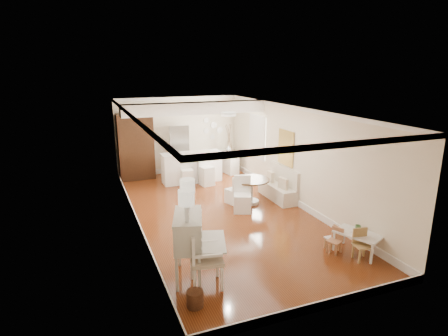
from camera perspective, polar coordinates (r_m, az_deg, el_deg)
room at (r=9.95m, az=-0.89°, el=4.37°), size 9.00×9.04×2.82m
secretary_bureau at (r=7.09m, az=-5.45°, el=-11.86°), size 1.25×1.26×1.27m
gustavian_armchair at (r=6.89m, az=-2.72°, el=-13.56°), size 0.72×0.72×1.07m
wicker_basket at (r=6.56m, az=-4.45°, el=-19.26°), size 0.33×0.33×0.28m
kids_table at (r=8.58m, az=19.64°, el=-10.72°), size 0.88×1.07×0.46m
kids_chair_a at (r=8.42m, az=16.49°, el=-10.57°), size 0.36×0.36×0.56m
kids_chair_b at (r=8.55m, az=16.18°, el=-10.22°), size 0.27×0.27×0.54m
kids_chair_c at (r=8.28m, az=20.37°, el=-10.97°), size 0.37×0.37×0.66m
banquette at (r=11.28m, az=8.17°, el=-2.30°), size 0.52×1.60×0.98m
dining_table at (r=10.85m, az=4.06°, el=-3.55°), size 1.26×1.26×0.74m
slip_chair_near at (r=10.20m, az=2.82°, el=-4.07°), size 0.61×0.62×0.97m
slip_chair_far at (r=10.85m, az=1.55°, el=-3.26°), size 0.51×0.52×0.83m
breakfast_counter at (r=12.87m, az=-4.93°, el=0.12°), size 2.05×0.65×1.03m
bar_stool_left at (r=12.39m, az=-5.69°, el=-0.77°), size 0.39×0.39×0.92m
bar_stool_right at (r=12.45m, az=-2.66°, el=-0.37°), size 0.48×0.48×1.02m
pantry_cabinet at (r=13.41m, az=-13.31°, el=3.17°), size 1.20×0.60×2.30m
fridge at (r=13.81m, az=-5.41°, el=2.80°), size 0.75×0.65×1.80m
sideboard at (r=13.98m, az=0.73°, el=0.95°), size 0.53×0.91×0.82m
pencil_cup at (r=8.64m, az=19.72°, el=-8.50°), size 0.13×0.13×0.10m
branch_vase at (r=13.90m, az=0.69°, el=3.03°), size 0.20×0.20×0.20m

